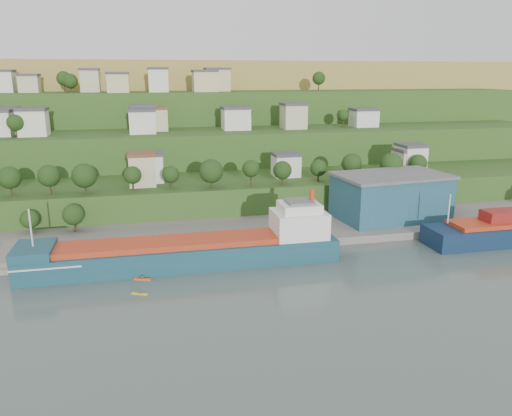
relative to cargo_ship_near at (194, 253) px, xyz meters
name	(u,v)px	position (x,y,z in m)	size (l,w,h in m)	color
ground	(235,279)	(7.70, -10.21, -2.90)	(500.00, 500.00, 0.00)	#42504A
quay	(288,233)	(27.70, 17.79, -2.90)	(220.00, 26.00, 4.00)	slate
hillside	(177,156)	(7.67, 158.48, -2.81)	(360.00, 211.39, 96.00)	#284719
cargo_ship_near	(194,253)	(0.00, 0.00, 0.00)	(70.60, 11.56, 18.14)	#133B49
warehouse	(391,196)	(58.30, 19.04, 5.54)	(32.79, 22.08, 12.80)	#1E505C
dinghy	(24,258)	(-37.78, 8.82, -1.28)	(4.11, 1.54, 0.82)	silver
kayak_orange	(142,279)	(-11.57, -6.33, -2.63)	(3.61, 1.69, 0.90)	#FF5616
kayak_yellow	(140,293)	(-12.14, -13.64, -2.65)	(3.27, 1.91, 0.83)	gold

